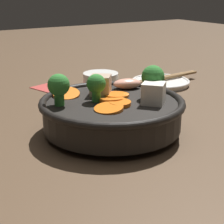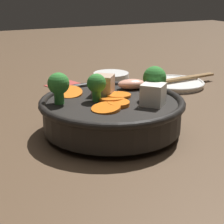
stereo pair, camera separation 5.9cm
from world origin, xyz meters
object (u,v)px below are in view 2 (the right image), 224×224
Objects in this scene: stirfry_bowl at (112,110)px; chopsticks_pair at (175,80)px; tea_cup at (111,85)px; side_saucer at (175,84)px.

chopsticks_pair is at bearing 126.52° from stirfry_bowl.
stirfry_bowl is 0.98× the size of chopsticks_pair.
tea_cup is (-0.18, 0.09, -0.01)m from stirfry_bowl.
stirfry_bowl reaches higher than chopsticks_pair.
side_saucer is at bearing 92.50° from tea_cup.
tea_cup is 0.17m from chopsticks_pair.
tea_cup is at bearing -87.50° from side_saucer.
chopsticks_pair is at bearing 92.50° from tea_cup.
stirfry_bowl is 0.32m from side_saucer.
stirfry_bowl reaches higher than side_saucer.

